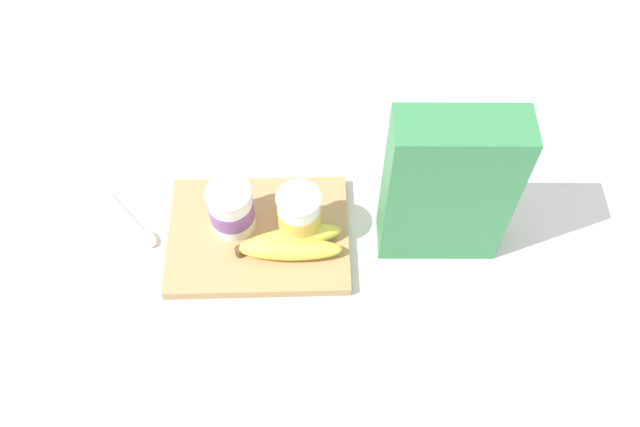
{
  "coord_description": "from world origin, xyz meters",
  "views": [
    {
      "loc": [
        0.08,
        -0.55,
        0.91
      ],
      "look_at": [
        0.1,
        0.0,
        0.07
      ],
      "focal_mm": 36.86,
      "sensor_mm": 36.0,
      "label": 1
    }
  ],
  "objects": [
    {
      "name": "ground_plane",
      "position": [
        0.0,
        0.0,
        0.0
      ],
      "size": [
        2.4,
        2.4,
        0.0
      ],
      "primitive_type": "plane",
      "color": "silver"
    },
    {
      "name": "cutting_board",
      "position": [
        0.0,
        0.0,
        0.01
      ],
      "size": [
        0.29,
        0.21,
        0.02
      ],
      "primitive_type": "cube",
      "color": "tan",
      "rests_on": "ground_plane"
    },
    {
      "name": "cereal_box",
      "position": [
        0.28,
        -0.01,
        0.14
      ],
      "size": [
        0.18,
        0.08,
        0.28
      ],
      "primitive_type": "cube",
      "rotation": [
        0.0,
        0.0,
        -0.03
      ],
      "color": "#38844C",
      "rests_on": "ground_plane"
    },
    {
      "name": "yogurt_cup_front",
      "position": [
        -0.04,
        0.02,
        0.06
      ],
      "size": [
        0.07,
        0.07,
        0.09
      ],
      "color": "white",
      "rests_on": "cutting_board"
    },
    {
      "name": "yogurt_cup_back",
      "position": [
        0.07,
        0.0,
        0.07
      ],
      "size": [
        0.07,
        0.07,
        0.09
      ],
      "color": "white",
      "rests_on": "cutting_board"
    },
    {
      "name": "banana_bunch",
      "position": [
        0.05,
        -0.03,
        0.04
      ],
      "size": [
        0.17,
        0.07,
        0.04
      ],
      "color": "#DDD04A",
      "rests_on": "cutting_board"
    },
    {
      "name": "spoon",
      "position": [
        -0.19,
        0.02,
        0.01
      ],
      "size": [
        0.1,
        0.11,
        0.01
      ],
      "color": "silver",
      "rests_on": "ground_plane"
    }
  ]
}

